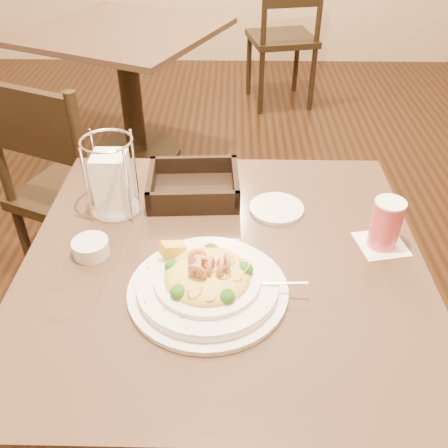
{
  "coord_description": "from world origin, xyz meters",
  "views": [
    {
      "loc": [
        0.02,
        -0.86,
        1.46
      ],
      "look_at": [
        0.0,
        0.02,
        0.81
      ],
      "focal_mm": 40.0,
      "sensor_mm": 36.0,
      "label": 1
    }
  ],
  "objects_px": {
    "side_plate": "(277,208)",
    "main_table": "(224,327)",
    "napkin_caddy": "(112,181)",
    "background_table": "(128,72)",
    "bread_basket": "(194,188)",
    "dining_chair_far": "(284,33)",
    "butter_ramekin": "(91,247)",
    "dining_chair_near": "(74,186)",
    "drink_glass": "(386,224)",
    "pasta_bowl": "(208,281)"
  },
  "relations": [
    {
      "from": "dining_chair_near",
      "to": "side_plate",
      "type": "relative_size",
      "value": 6.67
    },
    {
      "from": "dining_chair_near",
      "to": "side_plate",
      "type": "xyz_separation_m",
      "value": [
        0.69,
        -0.47,
        0.24
      ]
    },
    {
      "from": "pasta_bowl",
      "to": "napkin_caddy",
      "type": "height_order",
      "value": "napkin_caddy"
    },
    {
      "from": "dining_chair_far",
      "to": "drink_glass",
      "type": "distance_m",
      "value": 2.53
    },
    {
      "from": "background_table",
      "to": "bread_basket",
      "type": "relative_size",
      "value": 4.83
    },
    {
      "from": "butter_ramekin",
      "to": "drink_glass",
      "type": "bearing_deg",
      "value": 3.89
    },
    {
      "from": "main_table",
      "to": "bread_basket",
      "type": "xyz_separation_m",
      "value": [
        -0.09,
        0.26,
        0.25
      ]
    },
    {
      "from": "dining_chair_far",
      "to": "side_plate",
      "type": "height_order",
      "value": "dining_chair_far"
    },
    {
      "from": "side_plate",
      "to": "main_table",
      "type": "bearing_deg",
      "value": -124.4
    },
    {
      "from": "drink_glass",
      "to": "side_plate",
      "type": "xyz_separation_m",
      "value": [
        -0.23,
        0.14,
        -0.06
      ]
    },
    {
      "from": "pasta_bowl",
      "to": "bread_basket",
      "type": "bearing_deg",
      "value": 98.38
    },
    {
      "from": "bread_basket",
      "to": "drink_glass",
      "type": "bearing_deg",
      "value": -24.16
    },
    {
      "from": "dining_chair_far",
      "to": "butter_ramekin",
      "type": "height_order",
      "value": "dining_chair_far"
    },
    {
      "from": "napkin_caddy",
      "to": "background_table",
      "type": "bearing_deg",
      "value": 99.84
    },
    {
      "from": "main_table",
      "to": "dining_chair_near",
      "type": "bearing_deg",
      "value": 130.13
    },
    {
      "from": "main_table",
      "to": "bread_basket",
      "type": "distance_m",
      "value": 0.37
    },
    {
      "from": "dining_chair_near",
      "to": "dining_chair_far",
      "type": "relative_size",
      "value": 1.0
    },
    {
      "from": "dining_chair_far",
      "to": "main_table",
      "type": "bearing_deg",
      "value": 70.15
    },
    {
      "from": "side_plate",
      "to": "butter_ramekin",
      "type": "distance_m",
      "value": 0.47
    },
    {
      "from": "bread_basket",
      "to": "background_table",
      "type": "bearing_deg",
      "value": 106.98
    },
    {
      "from": "pasta_bowl",
      "to": "drink_glass",
      "type": "relative_size",
      "value": 2.93
    },
    {
      "from": "drink_glass",
      "to": "dining_chair_near",
      "type": "bearing_deg",
      "value": 146.7
    },
    {
      "from": "bread_basket",
      "to": "butter_ramekin",
      "type": "xyz_separation_m",
      "value": [
        -0.22,
        -0.25,
        -0.0
      ]
    },
    {
      "from": "drink_glass",
      "to": "napkin_caddy",
      "type": "distance_m",
      "value": 0.66
    },
    {
      "from": "main_table",
      "to": "drink_glass",
      "type": "relative_size",
      "value": 7.15
    },
    {
      "from": "background_table",
      "to": "dining_chair_near",
      "type": "height_order",
      "value": "dining_chair_near"
    },
    {
      "from": "main_table",
      "to": "butter_ramekin",
      "type": "xyz_separation_m",
      "value": [
        -0.3,
        0.01,
        0.25
      ]
    },
    {
      "from": "drink_glass",
      "to": "butter_ramekin",
      "type": "bearing_deg",
      "value": -176.11
    },
    {
      "from": "side_plate",
      "to": "napkin_caddy",
      "type": "bearing_deg",
      "value": -178.83
    },
    {
      "from": "dining_chair_far",
      "to": "butter_ramekin",
      "type": "bearing_deg",
      "value": 63.64
    },
    {
      "from": "pasta_bowl",
      "to": "drink_glass",
      "type": "bearing_deg",
      "value": 22.59
    },
    {
      "from": "background_table",
      "to": "drink_glass",
      "type": "xyz_separation_m",
      "value": [
        0.93,
        -1.77,
        0.29
      ]
    },
    {
      "from": "dining_chair_far",
      "to": "pasta_bowl",
      "type": "distance_m",
      "value": 2.72
    },
    {
      "from": "drink_glass",
      "to": "butter_ramekin",
      "type": "height_order",
      "value": "drink_glass"
    },
    {
      "from": "main_table",
      "to": "pasta_bowl",
      "type": "xyz_separation_m",
      "value": [
        -0.03,
        -0.11,
        0.26
      ]
    },
    {
      "from": "dining_chair_near",
      "to": "bread_basket",
      "type": "bearing_deg",
      "value": 163.0
    },
    {
      "from": "bread_basket",
      "to": "side_plate",
      "type": "distance_m",
      "value": 0.23
    },
    {
      "from": "dining_chair_near",
      "to": "drink_glass",
      "type": "xyz_separation_m",
      "value": [
        0.92,
        -0.6,
        0.29
      ]
    },
    {
      "from": "bread_basket",
      "to": "dining_chair_far",
      "type": "bearing_deg",
      "value": 79.32
    },
    {
      "from": "main_table",
      "to": "side_plate",
      "type": "bearing_deg",
      "value": 55.6
    },
    {
      "from": "dining_chair_far",
      "to": "bread_basket",
      "type": "xyz_separation_m",
      "value": [
        -0.44,
        -2.31,
        0.25
      ]
    },
    {
      "from": "butter_ramekin",
      "to": "napkin_caddy",
      "type": "bearing_deg",
      "value": 82.65
    },
    {
      "from": "pasta_bowl",
      "to": "side_plate",
      "type": "bearing_deg",
      "value": 61.84
    },
    {
      "from": "main_table",
      "to": "napkin_caddy",
      "type": "relative_size",
      "value": 4.47
    },
    {
      "from": "dining_chair_far",
      "to": "drink_glass",
      "type": "relative_size",
      "value": 7.39
    },
    {
      "from": "background_table",
      "to": "bread_basket",
      "type": "xyz_separation_m",
      "value": [
        0.48,
        -1.56,
        0.25
      ]
    },
    {
      "from": "background_table",
      "to": "bread_basket",
      "type": "height_order",
      "value": "bread_basket"
    },
    {
      "from": "background_table",
      "to": "drink_glass",
      "type": "relative_size",
      "value": 9.44
    },
    {
      "from": "dining_chair_far",
      "to": "napkin_caddy",
      "type": "height_order",
      "value": "same"
    },
    {
      "from": "main_table",
      "to": "napkin_caddy",
      "type": "height_order",
      "value": "napkin_caddy"
    }
  ]
}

